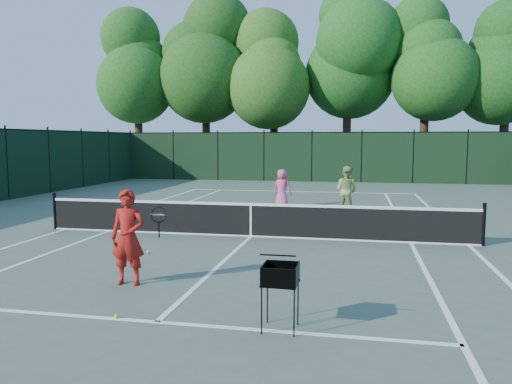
% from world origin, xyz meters
% --- Properties ---
extents(ground, '(90.00, 90.00, 0.00)m').
position_xyz_m(ground, '(0.00, 0.00, 0.00)').
color(ground, '#48574B').
rests_on(ground, ground).
extents(sideline_doubles_left, '(0.10, 23.77, 0.01)m').
position_xyz_m(sideline_doubles_left, '(-5.49, 0.00, 0.00)').
color(sideline_doubles_left, white).
rests_on(sideline_doubles_left, ground).
extents(sideline_doubles_right, '(0.10, 23.77, 0.01)m').
position_xyz_m(sideline_doubles_right, '(5.49, 0.00, 0.00)').
color(sideline_doubles_right, white).
rests_on(sideline_doubles_right, ground).
extents(sideline_singles_left, '(0.10, 23.77, 0.01)m').
position_xyz_m(sideline_singles_left, '(-4.12, 0.00, 0.00)').
color(sideline_singles_left, white).
rests_on(sideline_singles_left, ground).
extents(sideline_singles_right, '(0.10, 23.77, 0.01)m').
position_xyz_m(sideline_singles_right, '(4.12, 0.00, 0.00)').
color(sideline_singles_right, white).
rests_on(sideline_singles_right, ground).
extents(baseline_far, '(10.97, 0.10, 0.01)m').
position_xyz_m(baseline_far, '(0.00, 11.88, 0.00)').
color(baseline_far, white).
rests_on(baseline_far, ground).
extents(service_line_near, '(8.23, 0.10, 0.01)m').
position_xyz_m(service_line_near, '(0.00, -6.40, 0.00)').
color(service_line_near, white).
rests_on(service_line_near, ground).
extents(service_line_far, '(8.23, 0.10, 0.01)m').
position_xyz_m(service_line_far, '(0.00, 6.40, 0.00)').
color(service_line_far, white).
rests_on(service_line_far, ground).
extents(center_service_line, '(0.10, 12.80, 0.01)m').
position_xyz_m(center_service_line, '(0.00, 0.00, 0.00)').
color(center_service_line, white).
rests_on(center_service_line, ground).
extents(tennis_net, '(11.69, 0.09, 1.06)m').
position_xyz_m(tennis_net, '(0.00, 0.00, 0.48)').
color(tennis_net, black).
rests_on(tennis_net, ground).
extents(fence_far, '(24.00, 0.05, 3.00)m').
position_xyz_m(fence_far, '(0.00, 18.00, 1.50)').
color(fence_far, black).
rests_on(fence_far, ground).
extents(tree_0, '(6.40, 6.40, 13.14)m').
position_xyz_m(tree_0, '(-13.00, 21.50, 8.16)').
color(tree_0, black).
rests_on(tree_0, ground).
extents(tree_1, '(6.80, 6.80, 13.98)m').
position_xyz_m(tree_1, '(-8.00, 22.00, 8.69)').
color(tree_1, black).
rests_on(tree_1, ground).
extents(tree_2, '(6.00, 6.00, 12.40)m').
position_xyz_m(tree_2, '(-3.00, 21.80, 7.73)').
color(tree_2, black).
rests_on(tree_2, ground).
extents(tree_3, '(7.00, 7.00, 14.45)m').
position_xyz_m(tree_3, '(2.00, 22.30, 9.01)').
color(tree_3, black).
rests_on(tree_3, ground).
extents(tree_4, '(6.20, 6.20, 12.97)m').
position_xyz_m(tree_4, '(7.00, 21.60, 8.14)').
color(tree_4, black).
rests_on(tree_4, ground).
extents(tree_5, '(5.80, 5.80, 12.23)m').
position_xyz_m(tree_5, '(12.00, 22.10, 7.71)').
color(tree_5, black).
rests_on(tree_5, ground).
extents(coach, '(0.91, 0.64, 1.71)m').
position_xyz_m(coach, '(-1.22, -4.74, 0.86)').
color(coach, '#A31912').
rests_on(coach, ground).
extents(player_pink, '(0.82, 0.64, 1.46)m').
position_xyz_m(player_pink, '(-0.05, 6.01, 0.73)').
color(player_pink, '#D84C87').
rests_on(player_pink, ground).
extents(player_green, '(1.02, 0.95, 1.67)m').
position_xyz_m(player_green, '(2.40, 4.79, 0.83)').
color(player_green, '#8FB75B').
rests_on(player_green, ground).
extents(ball_hopper, '(0.50, 0.50, 0.91)m').
position_xyz_m(ball_hopper, '(1.76, -6.32, 0.76)').
color(ball_hopper, black).
rests_on(ball_hopper, ground).
extents(loose_ball_near_cart, '(0.07, 0.07, 0.07)m').
position_xyz_m(loose_ball_near_cart, '(-0.63, -6.38, 0.03)').
color(loose_ball_near_cart, '#C5DA2C').
rests_on(loose_ball_near_cart, ground).
extents(loose_ball_midcourt, '(0.07, 0.07, 0.07)m').
position_xyz_m(loose_ball_midcourt, '(-1.89, -2.39, 0.03)').
color(loose_ball_midcourt, '#CDEA2F').
rests_on(loose_ball_midcourt, ground).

